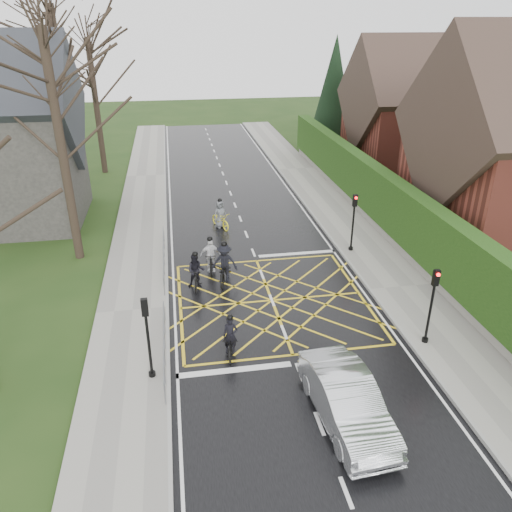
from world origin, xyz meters
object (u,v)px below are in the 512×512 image
object	(u,v)px
cyclist_rear	(231,341)
cyclist_lead	(220,218)
car	(347,401)
cyclist_front	(211,259)
cyclist_back	(196,274)
cyclist_mid	(225,267)

from	to	relation	value
cyclist_rear	cyclist_lead	size ratio (longest dim) A/B	0.90
car	cyclist_front	bearing A→B (deg)	102.40
cyclist_back	cyclist_front	size ratio (longest dim) A/B	0.99
cyclist_mid	cyclist_lead	world-z (taller)	cyclist_mid
cyclist_front	cyclist_lead	bearing A→B (deg)	84.01
cyclist_lead	cyclist_rear	bearing A→B (deg)	-118.49
cyclist_rear	cyclist_front	size ratio (longest dim) A/B	0.93
cyclist_front	cyclist_back	bearing A→B (deg)	-113.36
cyclist_mid	cyclist_front	world-z (taller)	cyclist_mid
cyclist_back	cyclist_front	distance (m)	1.69
car	cyclist_lead	bearing A→B (deg)	93.30
cyclist_mid	cyclist_lead	distance (m)	6.69
cyclist_mid	car	bearing A→B (deg)	-58.91
cyclist_rear	cyclist_back	distance (m)	5.34
car	cyclist_back	bearing A→B (deg)	109.18
cyclist_rear	cyclist_front	xyz separation A→B (m)	(-0.15, 6.74, 0.15)
cyclist_front	cyclist_mid	bearing A→B (deg)	-58.54
cyclist_back	cyclist_lead	size ratio (longest dim) A/B	0.95
cyclist_mid	car	world-z (taller)	cyclist_mid
cyclist_rear	cyclist_lead	xyz separation A→B (m)	(0.90, 12.29, 0.09)
cyclist_mid	car	distance (m)	9.97
cyclist_front	cyclist_lead	distance (m)	5.65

